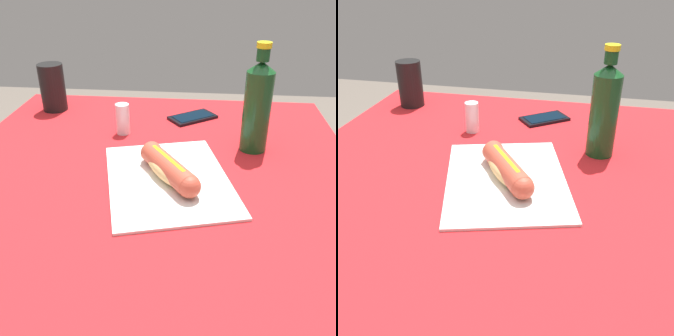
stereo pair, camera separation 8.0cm
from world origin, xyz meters
The scene contains 7 objects.
dining_table centered at (0.00, 0.00, 0.63)m, with size 1.20×0.93×0.76m.
paper_wrapper centered at (0.08, -0.04, 0.77)m, with size 0.33×0.25×0.01m, color silver.
hot_dog centered at (0.08, -0.04, 0.79)m, with size 0.19×0.14×0.05m.
cell_phone centered at (0.43, -0.08, 0.77)m, with size 0.14×0.15×0.01m.
soda_bottle centered at (0.25, -0.24, 0.88)m, with size 0.06×0.06×0.26m.
drinking_cup centered at (0.47, 0.34, 0.83)m, with size 0.07×0.07×0.14m, color black.
salt_shaker centered at (0.31, 0.10, 0.80)m, with size 0.04×0.04×0.08m, color silver.
Camera 1 is at (-0.62, -0.11, 1.18)m, focal length 40.91 mm.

